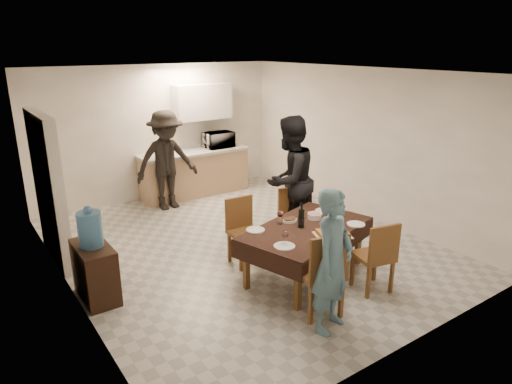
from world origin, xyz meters
TOP-DOWN VIEW (x-y plane):
  - floor at (0.00, 0.00)m, footprint 5.00×6.00m
  - ceiling at (0.00, 0.00)m, footprint 5.00×6.00m
  - wall_back at (0.00, 3.00)m, footprint 5.00×0.02m
  - wall_front at (0.00, -3.00)m, footprint 5.00×0.02m
  - wall_left at (-2.50, 0.00)m, footprint 0.02×6.00m
  - wall_right at (2.50, 0.00)m, footprint 0.02×6.00m
  - stub_partition at (-2.42, 1.20)m, footprint 0.15×1.40m
  - kitchen_base_cabinet at (0.60, 2.68)m, footprint 2.20×0.60m
  - kitchen_worktop at (0.60, 2.68)m, footprint 2.24×0.64m
  - upper_cabinet at (0.90, 2.82)m, footprint 1.20×0.34m
  - dining_table at (0.17, -1.26)m, footprint 1.99×1.49m
  - chair_near_left at (-0.28, -2.11)m, footprint 0.57×0.58m
  - chair_near_right at (0.62, -2.10)m, footprint 0.51×0.51m
  - chair_far_left at (-0.28, -0.60)m, footprint 0.45×0.45m
  - chair_far_right at (0.62, -0.60)m, footprint 0.49×0.50m
  - console at (-2.28, -0.24)m, footprint 0.37×0.75m
  - water_jug at (-2.28, -0.24)m, footprint 0.28×0.28m
  - wine_bottle at (0.12, -1.21)m, footprint 0.08×0.08m
  - water_pitcher at (0.52, -1.31)m, footprint 0.14×0.14m
  - savoury_tart at (0.27, -1.64)m, footprint 0.52×0.46m
  - salad_bowl at (0.47, -1.08)m, footprint 0.19×0.19m
  - mushroom_dish at (0.12, -0.98)m, footprint 0.19×0.19m
  - wine_glass_a at (-0.38, -1.51)m, footprint 0.08×0.08m
  - wine_glass_b at (0.72, -1.01)m, footprint 0.09×0.09m
  - wine_glass_c at (-0.03, -0.96)m, footprint 0.09×0.09m
  - plate_near_left at (-0.43, -1.56)m, footprint 0.25×0.25m
  - plate_near_right at (0.77, -1.56)m, footprint 0.24×0.24m
  - plate_far_left at (-0.43, -0.96)m, footprint 0.24×0.24m
  - plate_far_right at (0.77, -0.96)m, footprint 0.27×0.27m
  - microwave at (1.18, 2.68)m, footprint 0.58×0.39m
  - person_near at (-0.38, -2.31)m, footprint 0.67×0.56m
  - person_far at (0.72, -0.21)m, footprint 1.12×0.98m
  - person_kitchen at (-0.20, 2.23)m, footprint 1.19×0.68m

SIDE VIEW (x-z plane):
  - floor at x=0.00m, z-range -0.01..0.01m
  - console at x=-2.28m, z-range 0.00..0.69m
  - kitchen_base_cabinet at x=0.60m, z-range 0.00..0.86m
  - chair_far_right at x=0.62m, z-range 0.31..0.80m
  - chair_near_right at x=0.62m, z-range 0.32..0.82m
  - chair_far_left at x=-0.28m, z-range 0.32..0.82m
  - chair_near_left at x=-0.28m, z-range 0.35..0.91m
  - dining_table at x=0.17m, z-range 0.31..1.00m
  - plate_near_right at x=0.77m, z-range 0.69..0.71m
  - plate_far_left at x=-0.43m, z-range 0.69..0.71m
  - plate_near_left at x=-0.43m, z-range 0.69..0.71m
  - plate_far_right at x=0.77m, z-range 0.69..0.71m
  - mushroom_dish at x=0.12m, z-range 0.69..0.72m
  - savoury_tart at x=0.27m, z-range 0.69..0.75m
  - salad_bowl at x=0.47m, z-range 0.69..0.77m
  - wine_glass_a at x=-0.38m, z-range 0.69..0.87m
  - wine_glass_c at x=-0.03m, z-range 0.69..0.88m
  - wine_glass_b at x=0.72m, z-range 0.69..0.89m
  - person_near at x=-0.38m, z-range 0.00..1.59m
  - water_pitcher at x=0.52m, z-range 0.69..0.91m
  - wine_bottle at x=0.12m, z-range 0.69..1.02m
  - kitchen_worktop at x=0.60m, z-range 0.86..0.91m
  - water_jug at x=-2.28m, z-range 0.69..1.11m
  - person_kitchen at x=-0.20m, z-range 0.00..1.84m
  - person_far at x=0.72m, z-range 0.00..1.96m
  - stub_partition at x=-2.42m, z-range 0.00..2.10m
  - microwave at x=1.18m, z-range 0.91..1.23m
  - wall_back at x=0.00m, z-range 0.00..2.60m
  - wall_front at x=0.00m, z-range 0.00..2.60m
  - wall_left at x=-2.50m, z-range 0.00..2.60m
  - wall_right at x=2.50m, z-range 0.00..2.60m
  - upper_cabinet at x=0.90m, z-range 1.50..2.20m
  - ceiling at x=0.00m, z-range 2.59..2.61m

